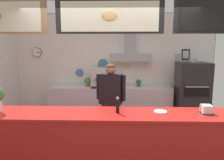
{
  "coord_description": "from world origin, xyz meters",
  "views": [
    {
      "loc": [
        0.13,
        -3.29,
        1.99
      ],
      "look_at": [
        0.0,
        0.75,
        1.32
      ],
      "focal_mm": 34.03,
      "sensor_mm": 36.0,
      "label": 1
    }
  ],
  "objects_px": {
    "napkin_holder": "(206,109)",
    "shop_worker": "(111,102)",
    "espresso_machine": "(101,77)",
    "pepper_grinder": "(118,105)",
    "potted_oregano": "(88,81)",
    "potted_sage": "(139,83)",
    "pizza_oven": "(192,94)",
    "condiment_plate": "(160,111)"
  },
  "relations": [
    {
      "from": "pizza_oven",
      "to": "potted_sage",
      "type": "xyz_separation_m",
      "value": [
        -1.29,
        0.27,
        0.24
      ]
    },
    {
      "from": "pepper_grinder",
      "to": "potted_oregano",
      "type": "bearing_deg",
      "value": 107.53
    },
    {
      "from": "potted_oregano",
      "to": "espresso_machine",
      "type": "bearing_deg",
      "value": 1.13
    },
    {
      "from": "pizza_oven",
      "to": "shop_worker",
      "type": "xyz_separation_m",
      "value": [
        -1.96,
        -1.05,
        0.08
      ]
    },
    {
      "from": "shop_worker",
      "to": "condiment_plate",
      "type": "xyz_separation_m",
      "value": [
        0.76,
        -1.14,
        0.17
      ]
    },
    {
      "from": "condiment_plate",
      "to": "napkin_holder",
      "type": "relative_size",
      "value": 1.14
    },
    {
      "from": "shop_worker",
      "to": "potted_sage",
      "type": "xyz_separation_m",
      "value": [
        0.67,
        1.32,
        0.16
      ]
    },
    {
      "from": "potted_oregano",
      "to": "potted_sage",
      "type": "bearing_deg",
      "value": 0.1
    },
    {
      "from": "napkin_holder",
      "to": "pepper_grinder",
      "type": "relative_size",
      "value": 0.7
    },
    {
      "from": "potted_oregano",
      "to": "condiment_plate",
      "type": "height_order",
      "value": "potted_oregano"
    },
    {
      "from": "condiment_plate",
      "to": "napkin_holder",
      "type": "bearing_deg",
      "value": -3.71
    },
    {
      "from": "potted_sage",
      "to": "condiment_plate",
      "type": "distance_m",
      "value": 2.45
    },
    {
      "from": "potted_sage",
      "to": "napkin_holder",
      "type": "relative_size",
      "value": 1.14
    },
    {
      "from": "potted_sage",
      "to": "napkin_holder",
      "type": "distance_m",
      "value": 2.6
    },
    {
      "from": "espresso_machine",
      "to": "potted_sage",
      "type": "bearing_deg",
      "value": -0.27
    },
    {
      "from": "pizza_oven",
      "to": "condiment_plate",
      "type": "distance_m",
      "value": 2.51
    },
    {
      "from": "espresso_machine",
      "to": "pepper_grinder",
      "type": "height_order",
      "value": "espresso_machine"
    },
    {
      "from": "shop_worker",
      "to": "napkin_holder",
      "type": "xyz_separation_m",
      "value": [
        1.39,
        -1.18,
        0.22
      ]
    },
    {
      "from": "pizza_oven",
      "to": "espresso_machine",
      "type": "height_order",
      "value": "pizza_oven"
    },
    {
      "from": "napkin_holder",
      "to": "shop_worker",
      "type": "bearing_deg",
      "value": 139.76
    },
    {
      "from": "espresso_machine",
      "to": "potted_oregano",
      "type": "bearing_deg",
      "value": -178.87
    },
    {
      "from": "pizza_oven",
      "to": "condiment_plate",
      "type": "relative_size",
      "value": 8.91
    },
    {
      "from": "potted_sage",
      "to": "pepper_grinder",
      "type": "bearing_deg",
      "value": -101.88
    },
    {
      "from": "pizza_oven",
      "to": "napkin_holder",
      "type": "height_order",
      "value": "pizza_oven"
    },
    {
      "from": "pizza_oven",
      "to": "pepper_grinder",
      "type": "bearing_deg",
      "value": -128.91
    },
    {
      "from": "pizza_oven",
      "to": "espresso_machine",
      "type": "relative_size",
      "value": 3.19
    },
    {
      "from": "shop_worker",
      "to": "pepper_grinder",
      "type": "xyz_separation_m",
      "value": [
        0.14,
        -1.2,
        0.28
      ]
    },
    {
      "from": "potted_oregano",
      "to": "pizza_oven",
      "type": "bearing_deg",
      "value": -5.78
    },
    {
      "from": "shop_worker",
      "to": "condiment_plate",
      "type": "relative_size",
      "value": 8.64
    },
    {
      "from": "napkin_holder",
      "to": "pepper_grinder",
      "type": "distance_m",
      "value": 1.25
    },
    {
      "from": "napkin_holder",
      "to": "potted_oregano",
      "type": "bearing_deg",
      "value": 129.35
    },
    {
      "from": "pizza_oven",
      "to": "napkin_holder",
      "type": "bearing_deg",
      "value": -104.23
    },
    {
      "from": "shop_worker",
      "to": "potted_sage",
      "type": "height_order",
      "value": "shop_worker"
    },
    {
      "from": "potted_sage",
      "to": "napkin_holder",
      "type": "height_order",
      "value": "napkin_holder"
    },
    {
      "from": "espresso_machine",
      "to": "napkin_holder",
      "type": "relative_size",
      "value": 3.18
    },
    {
      "from": "shop_worker",
      "to": "potted_oregano",
      "type": "relative_size",
      "value": 6.93
    },
    {
      "from": "espresso_machine",
      "to": "condiment_plate",
      "type": "distance_m",
      "value": 2.68
    },
    {
      "from": "potted_sage",
      "to": "pizza_oven",
      "type": "bearing_deg",
      "value": -11.72
    },
    {
      "from": "condiment_plate",
      "to": "pepper_grinder",
      "type": "bearing_deg",
      "value": -174.32
    },
    {
      "from": "napkin_holder",
      "to": "condiment_plate",
      "type": "bearing_deg",
      "value": 176.29
    },
    {
      "from": "condiment_plate",
      "to": "potted_oregano",
      "type": "bearing_deg",
      "value": 119.91
    },
    {
      "from": "napkin_holder",
      "to": "pepper_grinder",
      "type": "xyz_separation_m",
      "value": [
        -1.25,
        -0.02,
        0.06
      ]
    }
  ]
}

